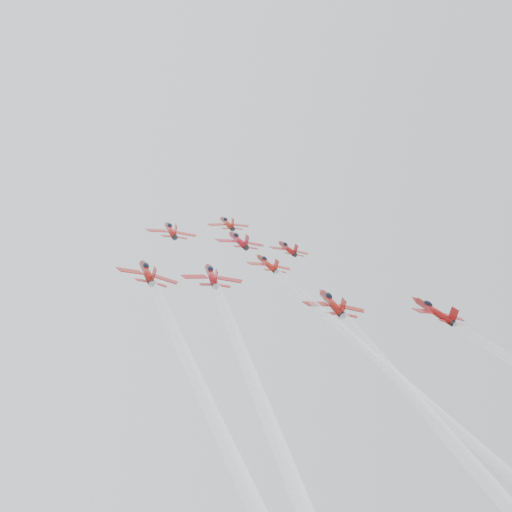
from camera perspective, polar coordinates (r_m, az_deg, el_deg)
name	(u,v)px	position (r m, az deg, el deg)	size (l,w,h in m)	color
jet_lead	(227,223)	(163.09, -2.33, 2.65)	(9.75, 11.95, 9.25)	#A91D10
jet_row2_left	(171,230)	(143.62, -6.84, 2.07)	(10.22, 12.52, 9.69)	#B11810
jet_row2_center	(238,240)	(147.18, -1.42, 1.29)	(10.43, 12.79, 9.90)	#A8101C
jet_row2_right	(287,248)	(149.66, 2.53, 0.63)	(8.77, 10.75, 8.32)	maroon
jet_center	(359,353)	(94.98, 8.24, -7.71)	(8.67, 75.83, 58.07)	#AD1C10
jet_rear_farleft	(214,424)	(67.05, -3.36, -13.25)	(9.81, 85.79, 65.69)	maroon
jet_rear_left	(317,421)	(72.46, 4.87, -13.01)	(10.04, 87.88, 67.29)	#A91018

